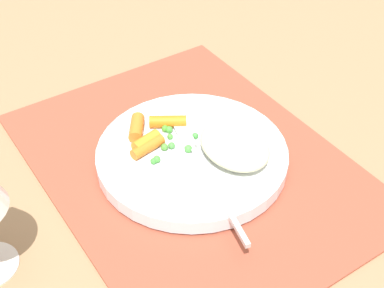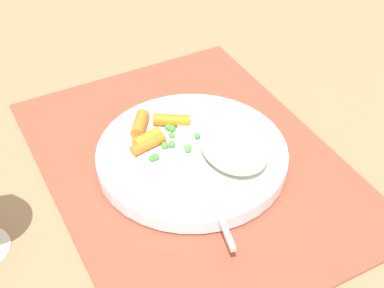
# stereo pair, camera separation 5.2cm
# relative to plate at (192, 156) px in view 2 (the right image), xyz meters

# --- Properties ---
(ground_plane) EXTENTS (2.40, 2.40, 0.00)m
(ground_plane) POSITION_rel_plate_xyz_m (0.00, 0.00, -0.02)
(ground_plane) COLOR #997551
(placemat) EXTENTS (0.46, 0.35, 0.01)m
(placemat) POSITION_rel_plate_xyz_m (0.00, 0.00, -0.01)
(placemat) COLOR #9E4733
(placemat) RESTS_ON ground_plane
(plate) EXTENTS (0.24, 0.24, 0.02)m
(plate) POSITION_rel_plate_xyz_m (0.00, 0.00, 0.00)
(plate) COLOR white
(plate) RESTS_ON placemat
(rice_mound) EXTENTS (0.10, 0.08, 0.03)m
(rice_mound) POSITION_rel_plate_xyz_m (-0.04, -0.04, 0.02)
(rice_mound) COLOR beige
(rice_mound) RESTS_ON plate
(carrot_portion) EXTENTS (0.07, 0.10, 0.02)m
(carrot_portion) POSITION_rel_plate_xyz_m (0.05, 0.03, 0.02)
(carrot_portion) COLOR orange
(carrot_portion) RESTS_ON plate
(pea_scatter) EXTENTS (0.09, 0.08, 0.01)m
(pea_scatter) POSITION_rel_plate_xyz_m (0.04, 0.02, 0.01)
(pea_scatter) COLOR #499541
(pea_scatter) RESTS_ON plate
(fork) EXTENTS (0.21, 0.06, 0.01)m
(fork) POSITION_rel_plate_xyz_m (-0.04, 0.01, 0.01)
(fork) COLOR silver
(fork) RESTS_ON plate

